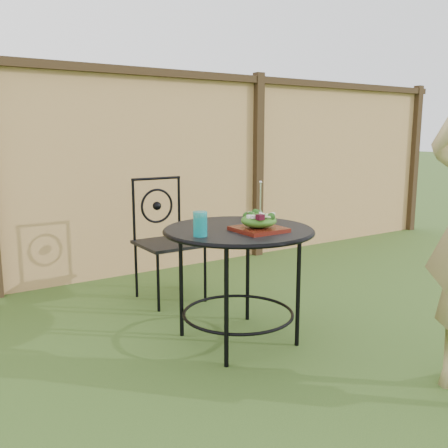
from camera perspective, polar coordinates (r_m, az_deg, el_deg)
ground at (r=3.06m, az=8.63°, el=-14.76°), size 60.00×60.00×0.00m
fence at (r=4.65m, az=-9.41°, el=5.94°), size 8.00×0.12×1.90m
patio_table at (r=3.06m, az=1.66°, el=-3.03°), size 0.92×0.92×0.72m
patio_chair at (r=3.93m, az=-6.63°, el=-1.32°), size 0.46×0.46×0.95m
salad_plate at (r=2.95m, az=3.98°, el=-0.61°), size 0.27×0.27×0.02m
salad at (r=2.94m, az=4.00°, el=0.39°), size 0.21×0.21×0.08m
fork at (r=2.92m, az=4.18°, el=2.92°), size 0.01×0.01×0.18m
drinking_glass at (r=2.79m, az=-2.74°, el=0.01°), size 0.08×0.08×0.14m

